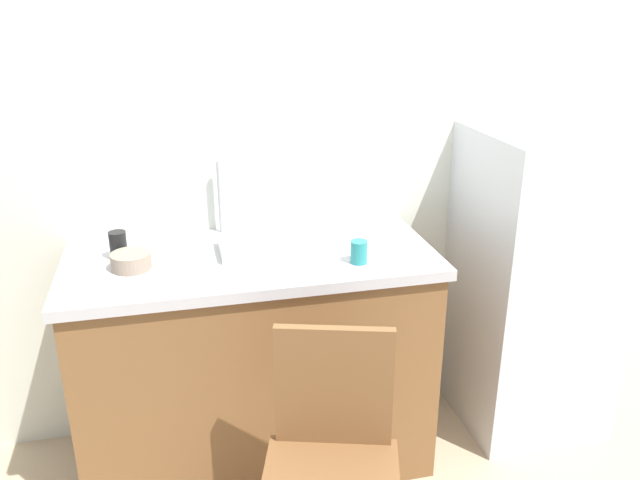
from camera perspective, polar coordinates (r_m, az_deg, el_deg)
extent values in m
cube|color=silver|center=(2.68, 1.98, 10.12)|extent=(4.80, 0.10, 2.58)
cube|color=brown|center=(2.59, -5.75, -10.91)|extent=(1.31, 0.60, 0.86)
cube|color=#B7B7BC|center=(2.38, -6.14, -1.65)|extent=(1.35, 0.64, 0.04)
cylinder|color=#B7B7BC|center=(2.55, -8.80, 3.76)|extent=(0.02, 0.02, 0.29)
cube|color=silver|center=(2.88, 18.49, -3.58)|extent=(0.57, 0.57, 1.30)
cube|color=brown|center=(1.99, 1.23, -12.86)|extent=(0.35, 0.13, 0.40)
cube|color=white|center=(2.38, -5.56, -0.48)|extent=(0.28, 0.20, 0.05)
cylinder|color=gray|center=(2.32, -16.47, -1.80)|extent=(0.14, 0.14, 0.06)
cylinder|color=teal|center=(2.27, 3.48, -1.06)|extent=(0.06, 0.06, 0.08)
cylinder|color=black|center=(2.41, -17.52, -0.45)|extent=(0.06, 0.06, 0.10)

